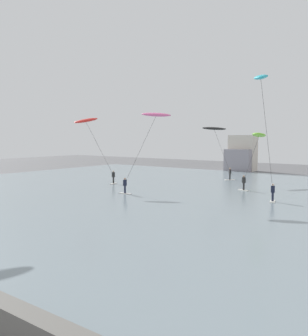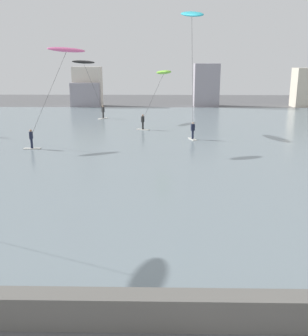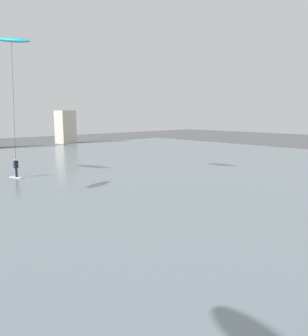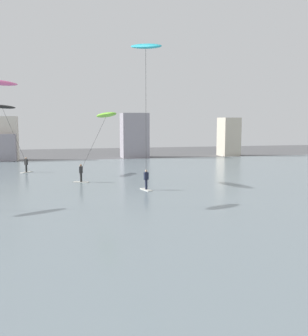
# 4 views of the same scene
# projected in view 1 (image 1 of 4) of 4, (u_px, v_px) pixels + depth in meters

# --- Properties ---
(water_bay) EXTENTS (84.00, 52.00, 0.10)m
(water_bay) POSITION_uv_depth(u_px,v_px,m) (263.00, 202.00, 33.69)
(water_bay) COLOR gray
(water_bay) RESTS_ON ground
(kitesurfer_pink) EXTENTS (5.43, 2.36, 8.37)m
(kitesurfer_pink) POSITION_uv_depth(u_px,v_px,m) (153.00, 122.00, 36.78)
(kitesurfer_pink) COLOR silver
(kitesurfer_pink) RESTS_ON water_bay
(kitesurfer_lime) EXTENTS (3.94, 4.04, 6.35)m
(kitesurfer_lime) POSITION_uv_depth(u_px,v_px,m) (258.00, 138.00, 37.70)
(kitesurfer_lime) COLOR silver
(kitesurfer_lime) RESTS_ON water_bay
(kitesurfer_black) EXTENTS (4.21, 3.56, 7.27)m
(kitesurfer_black) POSITION_uv_depth(u_px,v_px,m) (215.00, 132.00, 50.25)
(kitesurfer_black) COLOR silver
(kitesurfer_black) RESTS_ON water_bay
(kitesurfer_cyan) EXTENTS (2.45, 4.91, 11.36)m
(kitesurfer_cyan) POSITION_uv_depth(u_px,v_px,m) (262.00, 87.00, 31.22)
(kitesurfer_cyan) COLOR silver
(kitesurfer_cyan) RESTS_ON water_bay
(kitesurfer_red) EXTENTS (3.26, 5.17, 8.29)m
(kitesurfer_red) POSITION_uv_depth(u_px,v_px,m) (89.00, 128.00, 44.18)
(kitesurfer_red) COLOR silver
(kitesurfer_red) RESTS_ON water_bay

